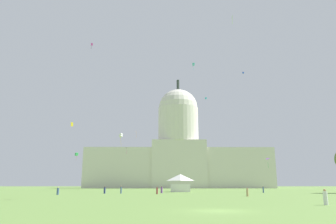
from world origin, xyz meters
The scene contains 22 objects.
ground_plane centered at (0.00, 0.00, 0.00)m, with size 800.00×800.00×0.00m, color olive.
capitol_building centered at (4.56, 169.90, 21.08)m, with size 113.42×25.50×69.50m.
event_tent centered at (0.45, 68.15, 2.58)m, with size 6.13×6.12×5.09m.
person_maroon_front_right centered at (-5.88, 44.80, 0.76)m, with size 0.41×0.41×1.62m.
person_denim_mid_left centered at (21.51, 57.33, 0.80)m, with size 0.47×0.47×1.72m.
person_denim_mid_center centered at (-26.48, 41.28, 0.71)m, with size 0.63×0.63×1.59m.
person_purple_near_tree_east centered at (-4.95, 53.71, 0.75)m, with size 0.61×0.61×1.68m.
person_navy_back_left centered at (-18.44, 50.31, 0.76)m, with size 0.52×0.52×1.67m.
person_white_deep_crowd centered at (12.34, 7.13, 0.74)m, with size 0.50×0.50×1.63m.
person_denim_mid_right centered at (-14.60, 50.71, 0.85)m, with size 0.35×0.35×1.80m.
person_tan_back_right centered at (10.59, 31.43, 0.68)m, with size 0.55×0.55×1.49m.
kite_violet_low centered at (24.32, 61.71, 8.43)m, with size 1.31×1.34×2.04m.
kite_orange_mid centered at (-20.36, 149.37, 30.91)m, with size 0.44×1.04×3.74m.
kite_magenta_high centered at (-27.78, 67.10, 45.94)m, with size 0.50×0.59×2.07m.
kite_black_mid centered at (-23.83, 137.18, 20.35)m, with size 1.33×1.77×3.19m.
kite_turquoise_high centered at (9.02, 108.45, 56.05)m, with size 1.18×1.25×3.51m.
kite_blue_high centered at (35.19, 121.41, 56.83)m, with size 0.77×0.77×0.75m.
kite_yellow_mid centered at (-31.45, 64.26, 19.31)m, with size 0.60×0.51×1.22m.
kite_green_low centered at (-37.24, 91.82, 13.16)m, with size 1.36×1.37×2.93m.
kite_cyan_high centered at (12.57, 96.09, 36.35)m, with size 0.78×0.77×0.67m.
kite_lime_high centered at (17.61, 65.22, 54.71)m, with size 0.32×1.00×3.03m.
kite_white_mid centered at (-20.23, 86.87, 19.61)m, with size 1.41×1.39×4.45m.
Camera 1 is at (-4.29, -25.95, 2.04)m, focal length 33.35 mm.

